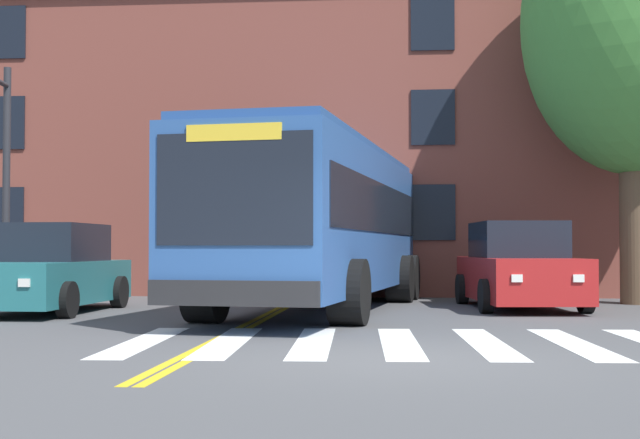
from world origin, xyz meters
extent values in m
plane|color=#4C4C4F|center=(0.00, 0.00, 0.00)|extent=(120.00, 120.00, 0.00)
cube|color=white|center=(-3.31, 1.53, 0.00)|extent=(0.67, 3.97, 0.01)
cube|color=white|center=(-2.17, 1.58, 0.00)|extent=(0.67, 3.97, 0.01)
cube|color=white|center=(-1.04, 1.64, 0.00)|extent=(0.67, 3.97, 0.01)
cube|color=white|center=(0.09, 1.69, 0.00)|extent=(0.67, 3.97, 0.01)
cube|color=white|center=(1.23, 1.74, 0.00)|extent=(0.67, 3.97, 0.01)
cube|color=white|center=(2.36, 1.79, 0.00)|extent=(0.67, 3.97, 0.01)
cube|color=gold|center=(-2.41, 15.72, 0.00)|extent=(0.12, 36.00, 0.01)
cube|color=gold|center=(-2.25, 15.72, 0.00)|extent=(0.12, 36.00, 0.01)
cube|color=#2D5699|center=(-1.45, 7.95, 1.76)|extent=(4.08, 11.86, 2.65)
cube|color=black|center=(-0.17, 7.77, 2.03)|extent=(1.45, 10.61, 0.96)
cube|color=black|center=(-2.72, 8.12, 2.03)|extent=(1.45, 10.61, 0.96)
cube|color=black|center=(-2.22, 2.17, 2.08)|extent=(2.28, 0.33, 1.59)
cube|color=yellow|center=(-2.22, 2.17, 2.88)|extent=(1.39, 0.22, 0.24)
cube|color=#232326|center=(-2.22, 2.14, 0.62)|extent=(2.49, 0.43, 0.36)
cube|color=#294E89|center=(-1.45, 7.95, 3.17)|extent=(3.86, 11.38, 0.16)
cylinder|color=black|center=(-0.72, 4.21, 0.54)|extent=(0.70, 1.14, 1.08)
cylinder|color=black|center=(-3.13, 4.54, 0.54)|extent=(0.70, 1.14, 1.08)
cylinder|color=black|center=(0.11, 10.38, 0.54)|extent=(0.70, 1.14, 1.08)
cylinder|color=black|center=(-2.31, 10.70, 0.54)|extent=(0.70, 1.14, 1.08)
cylinder|color=black|center=(0.26, 11.47, 0.54)|extent=(0.70, 1.14, 1.08)
cylinder|color=black|center=(-2.16, 11.79, 0.54)|extent=(0.70, 1.14, 1.08)
cube|color=#236B70|center=(-6.71, 6.62, 0.58)|extent=(1.92, 4.60, 0.81)
cube|color=black|center=(-6.71, 6.76, 1.36)|extent=(1.71, 2.22, 0.73)
cube|color=white|center=(-6.18, 4.31, 0.67)|extent=(0.20, 0.04, 0.14)
cylinder|color=black|center=(-5.77, 5.19, 0.33)|extent=(0.23, 0.66, 0.66)
cylinder|color=black|center=(-5.74, 8.03, 0.33)|extent=(0.23, 0.66, 0.66)
cylinder|color=black|center=(-7.65, 8.05, 0.33)|extent=(0.23, 0.66, 0.66)
cube|color=#AD1E1E|center=(2.56, 8.59, 0.61)|extent=(2.25, 4.83, 0.87)
cube|color=black|center=(2.55, 8.73, 1.42)|extent=(1.86, 2.38, 0.74)
cube|color=white|center=(3.32, 6.29, 0.70)|extent=(0.20, 0.06, 0.14)
cube|color=white|center=(2.21, 6.19, 0.70)|extent=(0.20, 0.06, 0.14)
cylinder|color=black|center=(3.63, 7.23, 0.33)|extent=(0.28, 0.68, 0.66)
cylinder|color=black|center=(1.74, 7.06, 0.33)|extent=(0.28, 0.68, 0.66)
cylinder|color=black|center=(3.38, 10.12, 0.33)|extent=(0.28, 0.68, 0.66)
cylinder|color=black|center=(1.49, 9.95, 0.33)|extent=(0.28, 0.68, 0.66)
cube|color=white|center=(-2.09, 16.51, 0.58)|extent=(1.88, 4.24, 0.83)
cube|color=black|center=(-2.09, 16.55, 1.40)|extent=(1.65, 2.35, 0.80)
cube|color=white|center=(-1.50, 14.41, 0.66)|extent=(0.20, 0.05, 0.14)
cube|color=white|center=(-2.55, 14.38, 0.66)|extent=(0.20, 0.05, 0.14)
cylinder|color=black|center=(-1.15, 15.24, 0.30)|extent=(0.24, 0.61, 0.60)
cylinder|color=black|center=(-2.95, 15.18, 0.30)|extent=(0.24, 0.61, 0.60)
cylinder|color=black|center=(-1.24, 17.83, 0.30)|extent=(0.24, 0.61, 0.60)
cylinder|color=black|center=(-3.03, 17.78, 0.30)|extent=(0.24, 0.61, 0.60)
cylinder|color=#28282D|center=(-8.35, 8.33, 2.58)|extent=(0.16, 0.16, 5.16)
cylinder|color=brown|center=(5.38, 10.21, 1.70)|extent=(0.76, 0.76, 3.39)
ellipsoid|color=#428438|center=(5.38, 10.21, 6.33)|extent=(5.81, 5.35, 6.92)
cube|color=brown|center=(0.95, 16.87, 4.28)|extent=(28.01, 8.99, 8.56)
cube|color=black|center=(-10.25, 12.34, 2.14)|extent=(1.10, 0.06, 1.40)
cube|color=black|center=(0.95, 12.34, 2.14)|extent=(1.10, 0.06, 1.40)
cube|color=black|center=(-10.25, 12.34, 4.54)|extent=(1.10, 0.06, 1.40)
cube|color=black|center=(0.95, 12.34, 4.54)|extent=(1.10, 0.06, 1.40)
cube|color=black|center=(-10.25, 12.34, 6.94)|extent=(1.10, 0.06, 1.40)
cube|color=black|center=(0.95, 12.34, 6.94)|extent=(1.10, 0.06, 1.40)
camera|label=1|loc=(0.10, -10.14, 1.26)|focal=50.00mm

